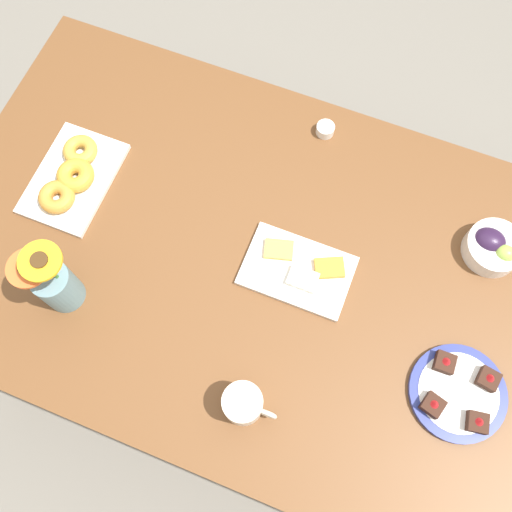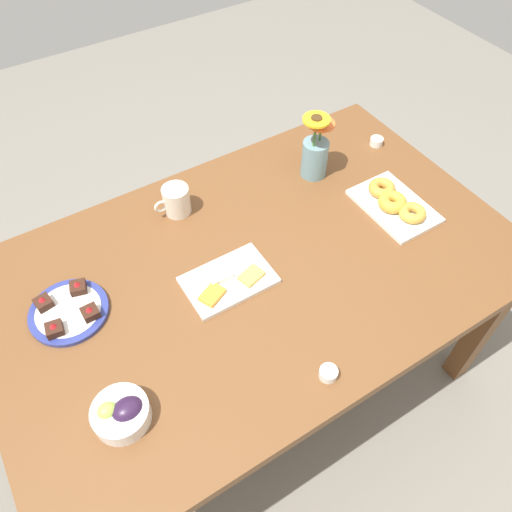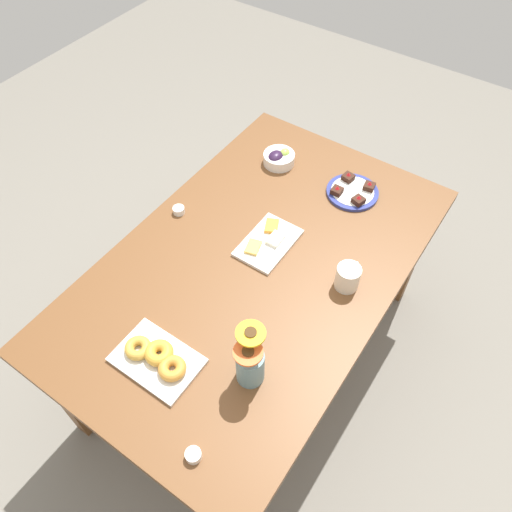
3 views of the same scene
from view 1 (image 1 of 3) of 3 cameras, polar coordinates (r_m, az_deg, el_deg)
name	(u,v)px [view 1 (image 1 of 3)]	position (r m, az deg, el deg)	size (l,w,h in m)	color
ground_plane	(256,329)	(2.11, 0.00, -7.27)	(6.00, 6.00, 0.00)	slate
dining_table	(256,273)	(1.48, 0.00, -1.66)	(1.60, 1.00, 0.74)	brown
coffee_mug	(243,404)	(1.27, -1.27, -14.57)	(0.12, 0.09, 0.10)	silver
grape_bowl	(493,247)	(1.49, 22.63, 0.84)	(0.14, 0.14, 0.07)	white
cheese_platter	(299,270)	(1.38, 4.31, -1.40)	(0.26, 0.17, 0.03)	white
croissant_platter	(72,177)	(1.54, -17.92, 7.56)	(0.19, 0.28, 0.05)	white
jam_cup_berry	(325,129)	(1.55, 6.95, 12.48)	(0.05, 0.05, 0.03)	white
dessert_plate	(458,393)	(1.39, 19.57, -12.77)	(0.22, 0.22, 0.05)	navy
flower_vase	(55,284)	(1.36, -19.43, -2.68)	(0.13, 0.11, 0.25)	#6B939E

